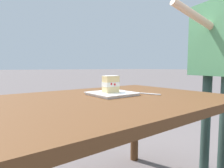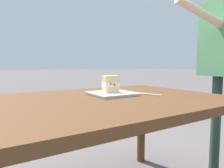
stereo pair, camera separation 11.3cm
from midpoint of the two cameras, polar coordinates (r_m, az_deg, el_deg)
The scene contains 5 objects.
patio_table at distance 1.00m, azimuth -9.96°, elevation -9.30°, with size 1.54×0.93×0.69m.
dessert_plate at distance 1.13m, azimuth -2.85°, elevation -2.89°, with size 0.24×0.24×0.02m.
cake_slice at distance 1.12m, azimuth -3.25°, elevation -0.03°, with size 0.09×0.07×0.10m.
dessert_fork at distance 1.18m, azimuth 7.11°, elevation -2.84°, with size 0.08×0.16×0.01m.
diner_person at distance 1.65m, azimuth 27.34°, elevation 10.96°, with size 0.59×0.46×1.55m.
Camera 1 is at (-0.49, -0.83, 0.85)m, focal length 30.70 mm.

